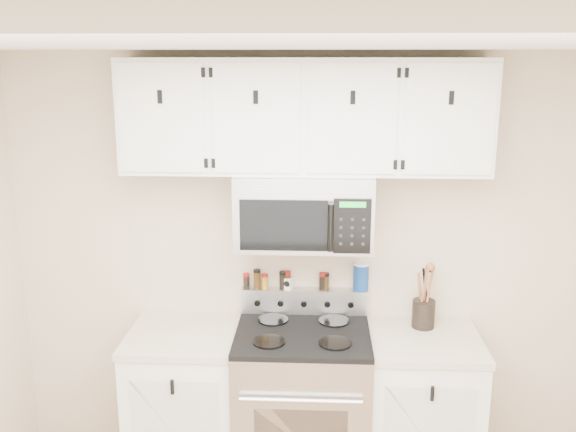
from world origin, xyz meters
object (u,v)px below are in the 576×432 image
Objects in this scene: utensil_crock at (424,312)px; range at (302,405)px; microwave at (304,210)px; salt_canister at (361,276)px.

range is at bearing -166.65° from utensil_crock.
range is at bearing -90.23° from microwave.
salt_canister is at bearing 162.30° from utensil_crock.
microwave reaches higher than utensil_crock.
salt_canister reaches higher than range.
utensil_crock is 2.24× the size of salt_canister.
microwave is 1.97× the size of utensil_crock.
microwave is at bearing -176.74° from utensil_crock.
microwave is at bearing 89.77° from range.
range is 0.90m from utensil_crock.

